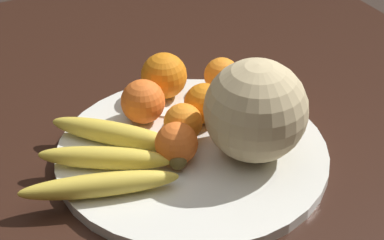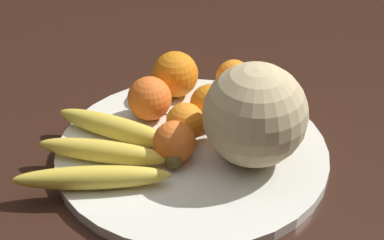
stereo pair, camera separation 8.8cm
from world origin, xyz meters
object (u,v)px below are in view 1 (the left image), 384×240
(melon, at_px, (256,111))
(orange_front_right, at_px, (255,95))
(orange_top_small, at_px, (183,122))
(produce_tag, at_px, (171,114))
(orange_front_left, at_px, (143,101))
(fruit_bowl, at_px, (192,153))
(kitchen_table, at_px, (181,213))
(banana_bunch, at_px, (109,157))
(orange_side_extra, at_px, (164,76))
(orange_back_right, at_px, (177,145))
(orange_back_left, at_px, (222,75))
(orange_mid_center, at_px, (204,103))

(melon, height_order, orange_front_right, melon)
(orange_top_small, bearing_deg, produce_tag, 170.11)
(melon, height_order, produce_tag, melon)
(orange_front_left, height_order, produce_tag, orange_front_left)
(melon, xyz_separation_m, orange_front_right, (-0.08, 0.05, -0.04))
(fruit_bowl, xyz_separation_m, melon, (0.05, 0.07, 0.08))
(kitchen_table, relative_size, produce_tag, 18.38)
(produce_tag, bearing_deg, melon, -18.99)
(kitchen_table, bearing_deg, banana_bunch, -106.95)
(kitchen_table, xyz_separation_m, orange_side_extra, (-0.16, 0.05, 0.14))
(banana_bunch, relative_size, orange_top_small, 4.32)
(fruit_bowl, relative_size, melon, 2.71)
(banana_bunch, bearing_deg, orange_back_right, -168.93)
(orange_back_left, xyz_separation_m, orange_side_extra, (-0.03, -0.09, 0.01))
(banana_bunch, relative_size, orange_front_left, 3.64)
(orange_front_left, xyz_separation_m, orange_top_small, (0.07, 0.03, -0.01))
(orange_back_left, relative_size, produce_tag, 0.77)
(orange_top_small, xyz_separation_m, produce_tag, (-0.06, 0.01, -0.03))
(orange_front_right, bearing_deg, kitchen_table, -71.14)
(orange_front_right, bearing_deg, produce_tag, -115.81)
(orange_back_right, bearing_deg, fruit_bowl, 119.34)
(melon, height_order, orange_back_right, melon)
(fruit_bowl, height_order, orange_back_left, orange_back_left)
(orange_back_left, xyz_separation_m, orange_top_small, (0.09, -0.11, -0.00))
(kitchen_table, bearing_deg, orange_top_small, 149.71)
(orange_back_right, xyz_separation_m, orange_top_small, (-0.05, 0.03, -0.00))
(kitchen_table, distance_m, orange_side_extra, 0.22)
(orange_back_left, height_order, orange_side_extra, orange_side_extra)
(orange_top_small, bearing_deg, orange_front_right, 93.88)
(orange_side_extra, bearing_deg, kitchen_table, -17.24)
(orange_back_right, bearing_deg, melon, 74.13)
(fruit_bowl, height_order, orange_top_small, orange_top_small)
(kitchen_table, height_order, orange_front_left, orange_front_left)
(orange_front_right, xyz_separation_m, orange_back_left, (-0.08, -0.01, -0.01))
(kitchen_table, xyz_separation_m, orange_top_small, (-0.04, 0.03, 0.13))
(orange_front_left, bearing_deg, produce_tag, 82.77)
(kitchen_table, xyz_separation_m, produce_tag, (-0.11, 0.04, 0.10))
(banana_bunch, xyz_separation_m, orange_back_left, (-0.10, 0.23, 0.01))
(orange_back_right, bearing_deg, kitchen_table, 117.49)
(fruit_bowl, distance_m, orange_side_extra, 0.16)
(orange_mid_center, bearing_deg, orange_side_extra, -165.17)
(kitchen_table, bearing_deg, orange_front_left, -176.32)
(fruit_bowl, xyz_separation_m, orange_front_right, (-0.04, 0.13, 0.04))
(produce_tag, bearing_deg, orange_back_left, 61.70)
(melon, bearing_deg, produce_tag, -156.19)
(orange_front_left, relative_size, orange_mid_center, 1.10)
(fruit_bowl, height_order, orange_mid_center, orange_mid_center)
(melon, xyz_separation_m, banana_bunch, (-0.06, -0.19, -0.05))
(banana_bunch, distance_m, orange_front_right, 0.25)
(banana_bunch, bearing_deg, orange_mid_center, -135.13)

